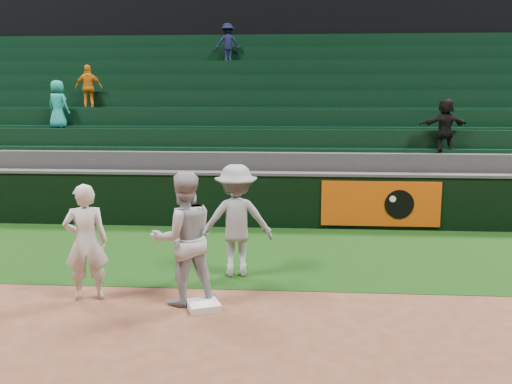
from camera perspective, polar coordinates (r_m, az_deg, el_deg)
ground at (r=8.14m, az=-4.42°, el=-11.83°), size 70.00×70.00×0.00m
foul_grass at (r=10.95m, az=-2.06°, el=-6.04°), size 36.00×4.20×0.01m
upper_deck at (r=25.13m, az=1.60°, el=16.70°), size 40.00×12.00×12.00m
first_base at (r=8.23m, az=-5.27°, el=-11.23°), size 0.56×0.56×0.10m
first_baseman at (r=8.70m, az=-16.65°, el=-4.81°), size 0.72×0.58×1.72m
baserunner at (r=8.21m, az=-7.23°, el=-4.62°), size 1.15×1.05×1.92m
base_coach at (r=9.38m, az=-2.00°, el=-2.87°), size 1.29×0.87×1.86m
field_wall at (r=12.94m, az=-0.90°, el=-0.70°), size 36.00×0.45×1.25m
stadium_seating at (r=16.53m, az=0.14°, el=5.34°), size 36.00×5.95×5.08m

